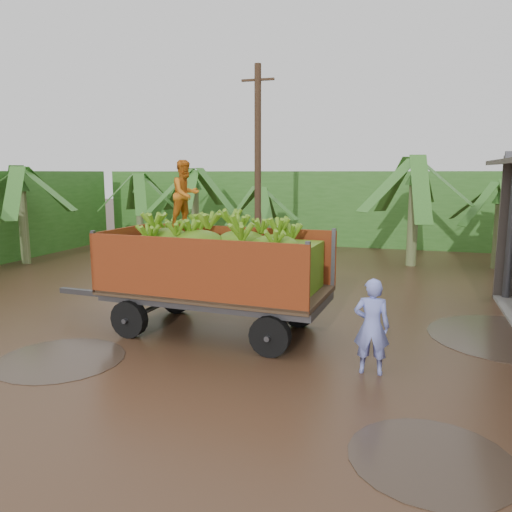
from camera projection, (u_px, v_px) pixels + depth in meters
The scene contains 6 objects.
ground at pixel (270, 347), 10.23m from camera, with size 100.00×100.00×0.00m, color black.
hedge_north at pixel (316, 207), 25.59m from camera, with size 22.00×3.00×3.60m, color #2D661E.
banana_trailer at pixel (216, 267), 11.02m from camera, with size 6.85×2.66×3.83m.
man_blue at pixel (372, 326), 8.79m from camera, with size 0.63×0.41×1.73m, color #7D89E3.
utility_pole at pixel (258, 168), 18.03m from camera, with size 1.20×0.24×7.31m.
banana_plants at pixel (194, 220), 17.97m from camera, with size 24.50×20.09×4.19m.
Camera 1 is at (2.62, -9.42, 3.55)m, focal length 35.00 mm.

